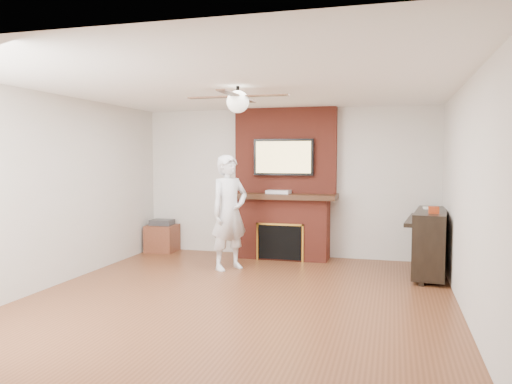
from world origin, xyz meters
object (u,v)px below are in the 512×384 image
(fireplace, at_px, (284,198))
(piano, at_px, (430,241))
(side_table, at_px, (162,237))
(person, at_px, (229,212))

(fireplace, height_order, piano, fireplace)
(fireplace, height_order, side_table, fireplace)
(piano, bearing_deg, side_table, 178.30)
(person, relative_size, piano, 1.17)
(person, height_order, side_table, person)
(side_table, xyz_separation_m, piano, (4.47, -0.63, 0.24))
(side_table, bearing_deg, person, -34.22)
(fireplace, relative_size, piano, 1.71)
(person, bearing_deg, side_table, 94.23)
(side_table, height_order, piano, piano)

